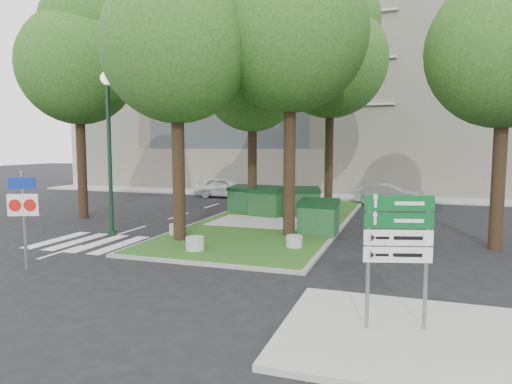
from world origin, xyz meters
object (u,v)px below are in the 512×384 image
at_px(dumpster_a, 243,199).
at_px(car_silver, 389,194).
at_px(tree_median_far, 333,50).
at_px(car_white, 225,187).
at_px(dumpster_b, 267,201).
at_px(dumpster_d, 318,217).
at_px(litter_bin, 331,212).
at_px(street_lamp, 109,134).
at_px(traffic_sign_pole, 24,207).
at_px(tree_median_near_right, 293,18).
at_px(bollard_right, 294,241).
at_px(bollard_mid, 195,243).
at_px(tree_median_near_left, 179,32).
at_px(tree_street_left, 80,54).
at_px(bollard_left, 176,229).
at_px(dumpster_c, 305,201).
at_px(directional_sign, 398,241).
at_px(tree_street_right, 509,35).
at_px(tree_median_mid, 254,71).

xyz_separation_m(dumpster_a, car_silver, (6.90, 5.68, -0.13)).
bearing_deg(tree_median_far, car_white, 152.09).
xyz_separation_m(dumpster_b, dumpster_d, (3.19, -3.68, -0.04)).
distance_m(litter_bin, street_lamp, 10.02).
bearing_deg(tree_median_far, traffic_sign_pole, -113.81).
xyz_separation_m(dumpster_a, traffic_sign_pole, (-2.13, -11.89, 1.02)).
bearing_deg(dumpster_d, tree_median_near_right, -149.03).
height_order(bollard_right, car_white, car_white).
relative_size(tree_median_far, bollard_mid, 20.06).
xyz_separation_m(litter_bin, street_lamp, (-7.52, -5.65, 3.43)).
bearing_deg(dumpster_b, car_white, 134.78).
relative_size(tree_median_near_left, tree_street_left, 0.96).
xyz_separation_m(tree_street_left, bollard_left, (6.31, -2.69, -7.34)).
height_order(tree_median_far, bollard_left, tree_median_far).
xyz_separation_m(tree_median_far, dumpster_c, (-0.88, -2.26, -7.55)).
height_order(bollard_right, directional_sign, directional_sign).
relative_size(dumpster_b, street_lamp, 0.27).
relative_size(tree_street_left, tree_street_right, 1.09).
bearing_deg(car_white, dumpster_c, -134.23).
height_order(tree_median_mid, dumpster_d, tree_median_mid).
height_order(dumpster_d, car_silver, dumpster_d).
bearing_deg(traffic_sign_pole, tree_street_left, 96.48).
height_order(tree_median_mid, dumpster_a, tree_median_mid).
height_order(bollard_left, traffic_sign_pole, traffic_sign_pole).
height_order(tree_median_far, litter_bin, tree_median_far).
bearing_deg(bollard_mid, tree_median_mid, 94.76).
bearing_deg(dumpster_b, car_silver, 61.80).
xyz_separation_m(tree_median_mid, directional_sign, (6.94, -12.38, -5.22)).
bearing_deg(tree_median_mid, tree_median_far, 43.15).
bearing_deg(directional_sign, car_white, 105.05).
bearing_deg(car_white, bollard_right, -150.50).
bearing_deg(litter_bin, tree_median_near_left, -126.35).
height_order(tree_median_near_left, dumpster_a, tree_median_near_left).
height_order(tree_median_near_right, directional_sign, tree_median_near_right).
bearing_deg(tree_median_near_right, directional_sign, -63.41).
bearing_deg(litter_bin, tree_median_near_right, -102.28).
height_order(tree_median_near_left, dumpster_b, tree_median_near_left).
bearing_deg(bollard_right, litter_bin, 87.27).
bearing_deg(litter_bin, tree_street_left, -167.99).
bearing_deg(dumpster_a, tree_street_right, -6.92).
xyz_separation_m(dumpster_b, street_lamp, (-4.40, -5.92, 3.09)).
relative_size(tree_median_mid, car_silver, 2.64).
distance_m(car_white, car_silver, 10.53).
height_order(tree_street_left, litter_bin, tree_street_left).
bearing_deg(dumpster_d, bollard_left, -159.15).
bearing_deg(tree_median_near_right, street_lamp, -165.40).
relative_size(tree_median_far, tree_street_left, 1.08).
xyz_separation_m(dumpster_d, directional_sign, (3.03, -8.37, 0.99)).
height_order(dumpster_d, traffic_sign_pole, traffic_sign_pole).
height_order(dumpster_a, bollard_left, dumpster_a).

